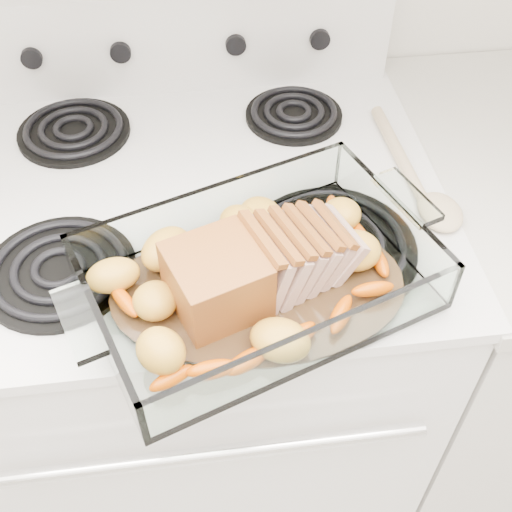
{
  "coord_description": "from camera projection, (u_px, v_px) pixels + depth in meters",
  "views": [
    {
      "loc": [
        0.0,
        0.89,
        1.6
      ],
      "look_at": [
        0.07,
        1.44,
        0.99
      ],
      "focal_mm": 45.0,
      "sensor_mm": 36.0,
      "label": 1
    }
  ],
  "objects": [
    {
      "name": "electric_range",
      "position": [
        207.0,
        350.0,
        1.34
      ],
      "size": [
        0.78,
        0.7,
        1.12
      ],
      "color": "white",
      "rests_on": "ground"
    },
    {
      "name": "counter_right",
      "position": [
        510.0,
        322.0,
        1.41
      ],
      "size": [
        0.58,
        0.68,
        0.93
      ],
      "color": "silver",
      "rests_on": "ground"
    },
    {
      "name": "baking_dish",
      "position": [
        258.0,
        281.0,
        0.83
      ],
      "size": [
        0.42,
        0.28,
        0.08
      ],
      "rotation": [
        0.0,
        0.0,
        0.35
      ],
      "color": "silver",
      "rests_on": "electric_range"
    },
    {
      "name": "pork_roast",
      "position": [
        246.0,
        268.0,
        0.81
      ],
      "size": [
        0.25,
        0.11,
        0.09
      ],
      "rotation": [
        0.0,
        0.0,
        0.39
      ],
      "color": "brown",
      "rests_on": "baking_dish"
    },
    {
      "name": "roast_vegetables",
      "position": [
        251.0,
        256.0,
        0.85
      ],
      "size": [
        0.38,
        0.21,
        0.05
      ],
      "rotation": [
        0.0,
        0.0,
        0.0
      ],
      "color": "#DB5C01",
      "rests_on": "baking_dish"
    },
    {
      "name": "wooden_spoon",
      "position": [
        421.0,
        185.0,
        0.99
      ],
      "size": [
        0.07,
        0.31,
        0.02
      ],
      "rotation": [
        0.0,
        0.0,
        0.04
      ],
      "color": "beige",
      "rests_on": "electric_range"
    }
  ]
}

